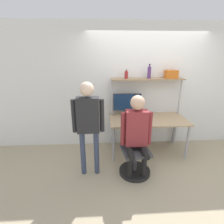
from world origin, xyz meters
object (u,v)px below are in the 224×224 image
Objects in this scene: office_chair at (134,158)px; person_standing at (88,119)px; bottle_purple at (149,72)px; bottle_red at (126,75)px; monitor at (127,104)px; cell_phone at (145,122)px; person_seated at (137,130)px; laptop at (134,118)px; storage_box at (171,74)px.

person_standing is (-0.80, 0.01, 0.77)m from office_chair.
bottle_red is at bearing -180.00° from bottle_purple.
monitor is at bearing -177.77° from bottle_purple.
cell_phone is 0.82× the size of bottle_red.
office_chair is 0.65× the size of person_seated.
person_seated is 4.93× the size of bottle_purple.
bottle_red reaches higher than cell_phone.
monitor is 0.65× the size of office_chair.
monitor is 0.99m from person_seated.
monitor is at bearing 105.67° from laptop.
storage_box is at bearing -0.00° from bottle_purple.
bottle_red is (-0.05, 0.95, 1.36)m from office_chair.
cell_phone is 0.10× the size of person_seated.
person_standing is (-1.08, -0.51, 0.29)m from cell_phone.
bottle_purple reaches higher than bottle_red.
person_standing is at bearing 176.11° from person_seated.
storage_box is (0.47, -0.00, -0.04)m from bottle_purple.
bottle_red is at bearing -180.00° from storage_box.
office_chair is at bearing -88.75° from monitor.
office_chair is at bearing -133.28° from storage_box.
person_standing is 6.72× the size of storage_box.
storage_box is at bearing 46.72° from office_chair.
person_seated is (0.01, -0.05, 0.57)m from office_chair.
bottle_red reaches higher than office_chair.
bottle_red is 0.62× the size of bottle_purple.
bottle_red is at bearing 109.66° from laptop.
monitor is 0.42× the size of person_seated.
person_standing is 1.33m from bottle_red.
bottle_purple is at bearing 67.21° from person_seated.
storage_box is (0.91, 0.02, 0.62)m from monitor.
person_standing reaches higher than office_chair.
office_chair is at bearing -97.73° from laptop.
bottle_red is at bearing 93.41° from person_seated.
office_chair is at bearing 97.06° from person_seated.
person_standing is at bearing -128.45° from bottle_red.
bottle_purple is (0.48, 0.00, 0.05)m from bottle_red.
monitor is 0.61m from bottle_red.
person_seated reaches higher than monitor.
laptop is 1.14× the size of storage_box.
monitor is 0.79m from bottle_purple.
office_chair is 1.89m from storage_box.
person_seated reaches higher than office_chair.
laptop is 0.30× the size of office_chair.
office_chair is 0.57m from person_seated.
office_chair is at bearing -118.82° from cell_phone.
cell_phone is at bearing 63.64° from person_seated.
monitor is 4.04× the size of cell_phone.
bottle_purple is (0.42, 0.99, 0.84)m from person_seated.
laptop is 0.20× the size of person_seated.
laptop reaches higher than cell_phone.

